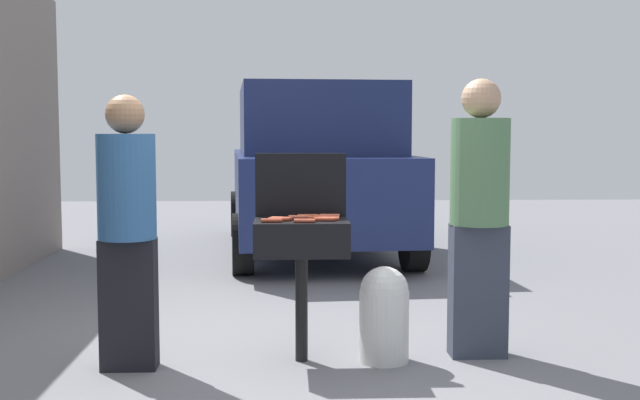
{
  "coord_description": "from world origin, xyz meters",
  "views": [
    {
      "loc": [
        0.19,
        -5.1,
        1.47
      ],
      "look_at": [
        0.42,
        0.44,
        1.0
      ],
      "focal_mm": 44.67,
      "sensor_mm": 36.0,
      "label": 1
    }
  ],
  "objects_px": {
    "hot_dog_5": "(324,216)",
    "hot_dog_0": "(317,218)",
    "hot_dog_2": "(272,220)",
    "propane_tank": "(384,312)",
    "bbq_grill": "(301,242)",
    "hot_dog_3": "(329,219)",
    "hot_dog_10": "(308,216)",
    "hot_dog_4": "(299,217)",
    "hot_dog_6": "(282,218)",
    "hot_dog_1": "(305,221)",
    "hot_dog_7": "(279,219)",
    "parked_minivan": "(314,169)",
    "hot_dog_9": "(325,219)",
    "person_right": "(479,207)",
    "person_left": "(127,222)",
    "hot_dog_8": "(330,216)"
  },
  "relations": [
    {
      "from": "hot_dog_7",
      "to": "hot_dog_10",
      "type": "xyz_separation_m",
      "value": [
        0.18,
        0.18,
        0.0
      ]
    },
    {
      "from": "hot_dog_4",
      "to": "hot_dog_3",
      "type": "bearing_deg",
      "value": -27.95
    },
    {
      "from": "bbq_grill",
      "to": "hot_dog_9",
      "type": "xyz_separation_m",
      "value": [
        0.15,
        -0.08,
        0.16
      ]
    },
    {
      "from": "hot_dog_7",
      "to": "parked_minivan",
      "type": "bearing_deg",
      "value": 85.4
    },
    {
      "from": "hot_dog_2",
      "to": "propane_tank",
      "type": "distance_m",
      "value": 0.94
    },
    {
      "from": "bbq_grill",
      "to": "hot_dog_4",
      "type": "height_order",
      "value": "hot_dog_4"
    },
    {
      "from": "hot_dog_3",
      "to": "person_left",
      "type": "xyz_separation_m",
      "value": [
        -1.25,
        -0.08,
        -0.0
      ]
    },
    {
      "from": "bbq_grill",
      "to": "person_left",
      "type": "xyz_separation_m",
      "value": [
        -1.08,
        -0.13,
        0.15
      ]
    },
    {
      "from": "hot_dog_3",
      "to": "hot_dog_10",
      "type": "bearing_deg",
      "value": 128.09
    },
    {
      "from": "hot_dog_6",
      "to": "hot_dog_1",
      "type": "bearing_deg",
      "value": -44.14
    },
    {
      "from": "person_left",
      "to": "hot_dog_0",
      "type": "bearing_deg",
      "value": 22.91
    },
    {
      "from": "hot_dog_5",
      "to": "hot_dog_3",
      "type": "bearing_deg",
      "value": -80.95
    },
    {
      "from": "hot_dog_4",
      "to": "hot_dog_5",
      "type": "bearing_deg",
      "value": 11.88
    },
    {
      "from": "hot_dog_1",
      "to": "hot_dog_2",
      "type": "relative_size",
      "value": 1.0
    },
    {
      "from": "propane_tank",
      "to": "hot_dog_3",
      "type": "bearing_deg",
      "value": -178.89
    },
    {
      "from": "hot_dog_1",
      "to": "hot_dog_8",
      "type": "height_order",
      "value": "same"
    },
    {
      "from": "hot_dog_0",
      "to": "hot_dog_6",
      "type": "bearing_deg",
      "value": -170.24
    },
    {
      "from": "hot_dog_9",
      "to": "hot_dog_7",
      "type": "bearing_deg",
      "value": 176.52
    },
    {
      "from": "bbq_grill",
      "to": "person_left",
      "type": "distance_m",
      "value": 1.09
    },
    {
      "from": "hot_dog_10",
      "to": "hot_dog_4",
      "type": "bearing_deg",
      "value": -131.59
    },
    {
      "from": "hot_dog_3",
      "to": "hot_dog_7",
      "type": "xyz_separation_m",
      "value": [
        -0.31,
        -0.01,
        0.0
      ]
    },
    {
      "from": "hot_dog_4",
      "to": "hot_dog_9",
      "type": "height_order",
      "value": "same"
    },
    {
      "from": "person_right",
      "to": "parked_minivan",
      "type": "distance_m",
      "value": 4.7
    },
    {
      "from": "hot_dog_5",
      "to": "hot_dog_0",
      "type": "bearing_deg",
      "value": -123.69
    },
    {
      "from": "hot_dog_4",
      "to": "person_left",
      "type": "xyz_separation_m",
      "value": [
        -1.06,
        -0.18,
        -0.0
      ]
    },
    {
      "from": "hot_dog_3",
      "to": "hot_dog_8",
      "type": "bearing_deg",
      "value": 85.32
    },
    {
      "from": "hot_dog_1",
      "to": "hot_dog_8",
      "type": "relative_size",
      "value": 1.0
    },
    {
      "from": "hot_dog_5",
      "to": "hot_dog_8",
      "type": "height_order",
      "value": "same"
    },
    {
      "from": "person_left",
      "to": "hot_dog_9",
      "type": "bearing_deg",
      "value": 18.22
    },
    {
      "from": "hot_dog_0",
      "to": "hot_dog_7",
      "type": "bearing_deg",
      "value": -162.34
    },
    {
      "from": "bbq_grill",
      "to": "hot_dog_3",
      "type": "height_order",
      "value": "hot_dog_3"
    },
    {
      "from": "hot_dog_5",
      "to": "hot_dog_10",
      "type": "distance_m",
      "value": 0.11
    },
    {
      "from": "bbq_grill",
      "to": "hot_dog_7",
      "type": "height_order",
      "value": "hot_dog_7"
    },
    {
      "from": "bbq_grill",
      "to": "person_right",
      "type": "bearing_deg",
      "value": 3.38
    },
    {
      "from": "hot_dog_2",
      "to": "hot_dog_10",
      "type": "bearing_deg",
      "value": 48.04
    },
    {
      "from": "hot_dog_2",
      "to": "bbq_grill",
      "type": "bearing_deg",
      "value": 35.49
    },
    {
      "from": "parked_minivan",
      "to": "hot_dog_9",
      "type": "bearing_deg",
      "value": 84.62
    },
    {
      "from": "hot_dog_2",
      "to": "hot_dog_9",
      "type": "bearing_deg",
      "value": 9.78
    },
    {
      "from": "hot_dog_0",
      "to": "hot_dog_1",
      "type": "bearing_deg",
      "value": -116.13
    },
    {
      "from": "propane_tank",
      "to": "hot_dog_5",
      "type": "bearing_deg",
      "value": 161.31
    },
    {
      "from": "hot_dog_8",
      "to": "bbq_grill",
      "type": "bearing_deg",
      "value": -146.1
    },
    {
      "from": "person_left",
      "to": "parked_minivan",
      "type": "relative_size",
      "value": 0.38
    },
    {
      "from": "hot_dog_9",
      "to": "hot_dog_10",
      "type": "height_order",
      "value": "same"
    },
    {
      "from": "hot_dog_1",
      "to": "hot_dog_4",
      "type": "xyz_separation_m",
      "value": [
        -0.03,
        0.21,
        0.0
      ]
    },
    {
      "from": "person_right",
      "to": "parked_minivan",
      "type": "xyz_separation_m",
      "value": [
        -0.92,
        4.61,
        0.04
      ]
    },
    {
      "from": "hot_dog_4",
      "to": "hot_dog_6",
      "type": "height_order",
      "value": "same"
    },
    {
      "from": "hot_dog_3",
      "to": "propane_tank",
      "type": "relative_size",
      "value": 0.21
    },
    {
      "from": "bbq_grill",
      "to": "hot_dog_0",
      "type": "bearing_deg",
      "value": 10.85
    },
    {
      "from": "hot_dog_9",
      "to": "person_right",
      "type": "bearing_deg",
      "value": 8.08
    },
    {
      "from": "hot_dog_0",
      "to": "hot_dog_7",
      "type": "distance_m",
      "value": 0.26
    }
  ]
}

